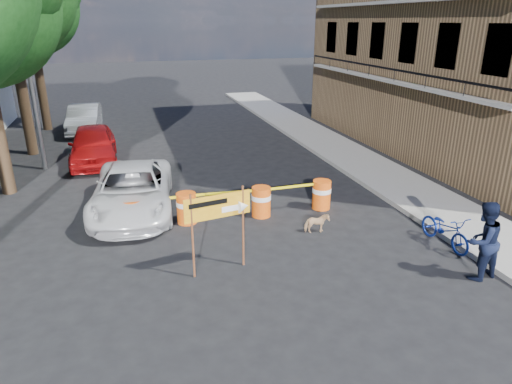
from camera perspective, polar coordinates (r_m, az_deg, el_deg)
ground at (r=11.09m, az=0.71°, el=-8.91°), size 120.00×120.00×0.00m
sidewalk_east at (r=18.50m, az=13.79°, el=3.09°), size 2.40×40.00×0.15m
apartment_building at (r=22.74m, az=26.14°, el=20.05°), size 8.00×16.00×12.00m
tree_far at (r=26.52m, az=-26.51°, el=20.27°), size 5.04×4.80×8.84m
streetlamp at (r=19.00m, az=-26.66°, el=15.27°), size 1.25×0.18×8.00m
barrel_far_left at (r=13.01m, az=-15.14°, el=-2.71°), size 0.58×0.58×0.90m
barrel_mid_left at (r=13.16m, az=-8.67°, el=-1.92°), size 0.58×0.58×0.90m
barrel_mid_right at (r=13.46m, az=0.65°, el=-1.14°), size 0.58×0.58×0.90m
barrel_far_right at (r=14.16m, az=8.19°, el=-0.24°), size 0.58×0.58×0.90m
detour_sign at (r=10.23m, az=-3.65°, el=-2.35°), size 1.54×0.40×2.01m
pedestrian at (r=11.28m, az=26.49°, el=-5.48°), size 0.99×0.83×1.84m
bicycle at (r=12.54m, az=22.83°, el=-2.65°), size 0.64×0.93×1.71m
dog at (r=12.58m, az=7.59°, el=-3.92°), size 0.68×0.36×0.55m
suv_white at (r=14.19m, az=-15.17°, el=0.22°), size 2.81×5.17×1.38m
sedan_red at (r=19.72m, az=-19.71°, el=5.60°), size 1.84×4.45×1.51m
sedan_silver at (r=25.51m, az=-20.65°, el=8.56°), size 1.66×4.31×1.40m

